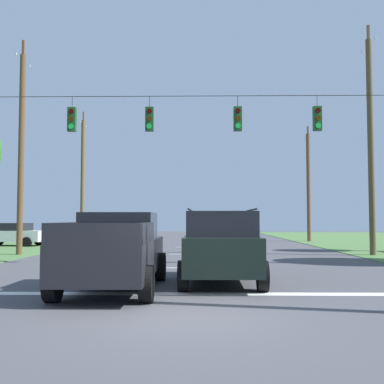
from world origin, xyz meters
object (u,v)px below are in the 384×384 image
object	(u,v)px
overhead_signal_span	(192,162)
utility_pole_far_right	(309,184)
pickup_truck	(116,251)
distant_car_crossing_white	(13,234)
utility_pole_far_left	(83,179)
suv_black	(221,245)
utility_pole_mid_left	(21,150)
utility_pole_mid_right	(371,143)

from	to	relation	value
overhead_signal_span	utility_pole_far_right	size ratio (longest dim) A/B	1.96
pickup_truck	overhead_signal_span	bearing A→B (deg)	73.80
distant_car_crossing_white	utility_pole_far_left	world-z (taller)	utility_pole_far_left
distant_car_crossing_white	pickup_truck	bearing A→B (deg)	-61.74
pickup_truck	utility_pole_far_right	size ratio (longest dim) A/B	0.59
distant_car_crossing_white	utility_pole_far_left	distance (m)	7.36
suv_black	utility_pole_mid_left	bearing A→B (deg)	133.47
distant_car_crossing_white	utility_pole_mid_right	xyz separation A→B (m)	(20.77, -7.64, 4.77)
overhead_signal_span	suv_black	distance (m)	5.89
distant_car_crossing_white	utility_pole_mid_left	world-z (taller)	utility_pole_mid_left
utility_pole_far_right	distant_car_crossing_white	bearing A→B (deg)	-161.85
pickup_truck	utility_pole_far_left	world-z (taller)	utility_pole_far_left
utility_pole_mid_left	pickup_truck	bearing A→B (deg)	-58.96
distant_car_crossing_white	utility_pole_mid_left	size ratio (longest dim) A/B	0.41
overhead_signal_span	suv_black	size ratio (longest dim) A/B	3.74
overhead_signal_span	utility_pole_mid_left	bearing A→B (deg)	149.80
pickup_truck	utility_pole_far_right	xyz separation A→B (m)	(10.80, 25.85, 3.60)
utility_pole_far_right	utility_pole_mid_left	bearing A→B (deg)	-140.45
suv_black	utility_pole_far_right	xyz separation A→B (m)	(8.07, 24.59, 3.51)
overhead_signal_span	utility_pole_far_right	bearing A→B (deg)	65.36
suv_black	utility_pole_mid_right	size ratio (longest dim) A/B	0.42
utility_pole_mid_right	utility_pole_mid_left	xyz separation A→B (m)	(-17.38, -0.01, -0.33)
overhead_signal_span	utility_pole_mid_right	size ratio (longest dim) A/B	1.57
utility_pole_far_left	overhead_signal_span	bearing A→B (deg)	-63.93
utility_pole_far_left	utility_pole_mid_right	bearing A→B (deg)	-36.26
suv_black	distant_car_crossing_white	bearing A→B (deg)	126.11
suv_black	distant_car_crossing_white	xyz separation A→B (m)	(-12.92, 17.71, -0.27)
overhead_signal_span	utility_pole_mid_left	xyz separation A→B (m)	(-8.63, 5.03, 1.23)
utility_pole_far_right	utility_pole_mid_right	bearing A→B (deg)	-90.89
pickup_truck	suv_black	size ratio (longest dim) A/B	1.12
utility_pole_mid_left	utility_pole_far_left	xyz separation A→B (m)	(-0.11, 12.84, -0.37)
pickup_truck	utility_pole_far_left	xyz separation A→B (m)	(-6.91, 24.15, 3.88)
suv_black	utility_pole_far_left	world-z (taller)	utility_pole_far_left
pickup_truck	utility_pole_far_left	bearing A→B (deg)	105.97
utility_pole_mid_right	utility_pole_far_right	distance (m)	14.56
overhead_signal_span	pickup_truck	xyz separation A→B (m)	(-1.83, -6.29, -3.03)
pickup_truck	utility_pole_mid_right	world-z (taller)	utility_pole_mid_right
utility_pole_far_right	utility_pole_mid_left	size ratio (longest dim) A/B	0.85
distant_car_crossing_white	utility_pole_mid_right	world-z (taller)	utility_pole_mid_right
suv_black	utility_pole_far_left	distance (m)	25.13
utility_pole_far_left	distant_car_crossing_white	bearing A→B (deg)	-122.34
pickup_truck	utility_pole_mid_right	size ratio (longest dim) A/B	0.47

